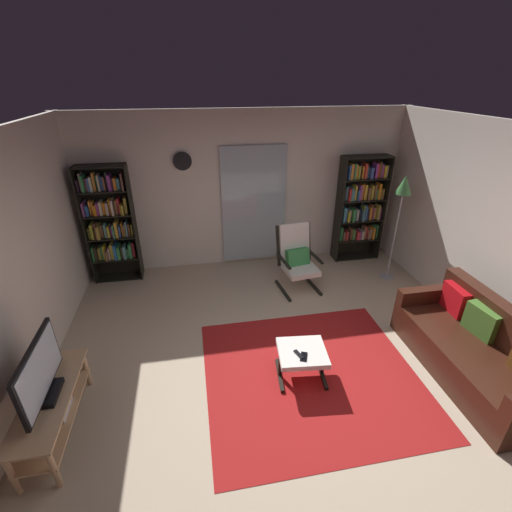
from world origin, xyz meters
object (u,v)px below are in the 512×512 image
at_px(wall_clock, 182,161).
at_px(cell_phone, 304,357).
at_px(bookshelf_near_sofa, 360,205).
at_px(bookshelf_near_tv, 110,222).
at_px(tv_remote, 299,354).
at_px(lounge_armchair, 297,256).
at_px(floor_lamp_by_shelf, 403,193).
at_px(leather_sofa, 476,350).
at_px(tv_stand, 53,408).
at_px(ottoman, 302,355).
at_px(television, 40,374).

bearing_deg(wall_clock, cell_phone, -69.01).
distance_m(bookshelf_near_sofa, wall_clock, 3.10).
height_order(bookshelf_near_tv, tv_remote, bookshelf_near_tv).
relative_size(lounge_armchair, floor_lamp_by_shelf, 0.59).
relative_size(leather_sofa, tv_remote, 12.98).
xyz_separation_m(cell_phone, floor_lamp_by_shelf, (2.09, 1.96, 1.09)).
bearing_deg(tv_stand, tv_remote, 4.49).
bearing_deg(floor_lamp_by_shelf, tv_remote, -138.04).
bearing_deg(lounge_armchair, bookshelf_near_sofa, 30.83).
distance_m(lounge_armchair, ottoman, 1.95).
bearing_deg(ottoman, television, -174.15).
bearing_deg(bookshelf_near_sofa, floor_lamp_by_shelf, -73.75).
xyz_separation_m(television, bookshelf_near_tv, (0.12, 2.93, 0.26)).
bearing_deg(tv_remote, ottoman, 26.72).
bearing_deg(leather_sofa, tv_stand, 179.52).
xyz_separation_m(bookshelf_near_sofa, wall_clock, (-2.99, 0.17, 0.84)).
height_order(bookshelf_near_tv, bookshelf_near_sofa, bookshelf_near_tv).
bearing_deg(tv_stand, wall_clock, 66.99).
height_order(ottoman, wall_clock, wall_clock).
distance_m(ottoman, cell_phone, 0.12).
relative_size(tv_stand, lounge_armchair, 1.18).
relative_size(leather_sofa, floor_lamp_by_shelf, 1.08).
xyz_separation_m(leather_sofa, tv_remote, (-1.99, 0.23, 0.07)).
bearing_deg(tv_remote, wall_clock, 91.71).
bearing_deg(cell_phone, lounge_armchair, 97.97).
relative_size(bookshelf_near_tv, wall_clock, 6.48).
bearing_deg(leather_sofa, tv_remote, 173.52).
distance_m(bookshelf_near_sofa, leather_sofa, 3.06).
relative_size(television, cell_phone, 6.05).
height_order(tv_stand, ottoman, tv_stand).
xyz_separation_m(bookshelf_near_tv, bookshelf_near_sofa, (4.18, 0.01, 0.02)).
xyz_separation_m(television, leather_sofa, (4.40, -0.04, -0.42)).
bearing_deg(bookshelf_near_tv, lounge_armchair, -15.86).
height_order(television, bookshelf_near_tv, bookshelf_near_tv).
relative_size(bookshelf_near_sofa, ottoman, 3.28).
bearing_deg(ottoman, wall_clock, 111.92).
xyz_separation_m(ottoman, floor_lamp_by_shelf, (2.08, 1.86, 1.16)).
height_order(television, wall_clock, wall_clock).
bearing_deg(tv_remote, leather_sofa, -25.23).
bearing_deg(lounge_armchair, cell_phone, -104.07).
distance_m(bookshelf_near_sofa, floor_lamp_by_shelf, 0.97).
distance_m(leather_sofa, cell_phone, 1.96).
distance_m(television, bookshelf_near_sofa, 5.22).
bearing_deg(bookshelf_near_sofa, television, -145.68).
height_order(tv_stand, cell_phone, tv_stand).
relative_size(cell_phone, wall_clock, 0.48).
xyz_separation_m(leather_sofa, floor_lamp_by_shelf, (0.14, 2.15, 1.15)).
distance_m(bookshelf_near_tv, leather_sofa, 5.25).
relative_size(tv_stand, television, 1.43).
bearing_deg(ottoman, floor_lamp_by_shelf, 41.85).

